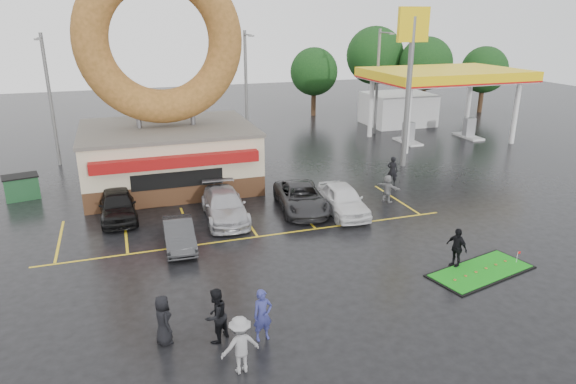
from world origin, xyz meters
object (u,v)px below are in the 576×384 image
object	(u,v)px
person_blue	(263,315)
dumpster	(22,188)
car_black	(118,205)
car_grey	(301,198)
shell_sign	(411,58)
streetlight_mid	(246,87)
person_cameraman	(457,248)
car_silver	(225,205)
gas_station	(423,92)
streetlight_right	(378,80)
car_white	(343,199)
streetlight_left	(50,97)
putting_green	(481,271)
donut_shop	(166,114)
car_dgrey	(179,234)

from	to	relation	value
person_blue	dumpster	distance (m)	19.98
car_black	car_grey	distance (m)	9.64
shell_sign	streetlight_mid	distance (m)	12.93
person_cameraman	dumpster	bearing A→B (deg)	-144.23
streetlight_mid	car_silver	distance (m)	16.08
car_grey	gas_station	bearing A→B (deg)	48.93
streetlight_right	person_cameraman	distance (m)	26.01
shell_sign	car_white	bearing A→B (deg)	-138.14
streetlight_left	putting_green	xyz separation A→B (m)	(17.82, -22.92, -4.75)
streetlight_left	streetlight_mid	bearing A→B (deg)	4.09
car_silver	dumpster	xyz separation A→B (m)	(-10.46, 6.85, -0.09)
car_black	car_grey	world-z (taller)	car_black
streetlight_left	putting_green	bearing A→B (deg)	-52.13
person_cameraman	dumpster	xyz separation A→B (m)	(-18.56, 15.24, -0.22)
donut_shop	shell_sign	distance (m)	16.29
car_black	person_blue	bearing A→B (deg)	-72.75
streetlight_left	car_silver	bearing A→B (deg)	-56.78
donut_shop	car_grey	world-z (taller)	donut_shop
car_white	person_cameraman	world-z (taller)	person_cameraman
gas_station	person_blue	distance (m)	33.81
car_dgrey	streetlight_right	bearing A→B (deg)	45.15
person_cameraman	streetlight_left	bearing A→B (deg)	-157.14
car_dgrey	car_silver	xyz separation A→B (m)	(2.69, 2.68, 0.12)
car_black	donut_shop	bearing A→B (deg)	55.33
gas_station	streetlight_right	xyz separation A→B (m)	(-4.00, 0.98, 1.08)
shell_sign	person_cameraman	bearing A→B (deg)	-112.55
donut_shop	dumpster	size ratio (longest dim) A/B	7.50
shell_sign	person_blue	size ratio (longest dim) A/B	5.93
streetlight_right	car_black	bearing A→B (deg)	-147.99
car_black	car_white	distance (m)	11.80
donut_shop	streetlight_left	size ratio (longest dim) A/B	1.50
person_blue	gas_station	bearing A→B (deg)	43.25
streetlight_left	streetlight_mid	world-z (taller)	same
shell_sign	person_blue	distance (m)	23.28
donut_shop	person_blue	xyz separation A→B (m)	(0.99, -17.55, -3.57)
gas_station	person_cameraman	bearing A→B (deg)	-119.13
car_black	car_grey	bearing A→B (deg)	-12.60
person_cameraman	putting_green	world-z (taller)	person_cameraman
car_silver	car_grey	size ratio (longest dim) A/B	0.99
donut_shop	car_dgrey	distance (m)	10.25
person_blue	car_black	bearing A→B (deg)	102.70
car_white	dumpster	xyz separation A→B (m)	(-16.61, 8.07, -0.13)
gas_station	streetlight_left	bearing A→B (deg)	-178.05
gas_station	putting_green	xyz separation A→B (m)	(-12.18, -23.94, -3.66)
car_black	putting_green	xyz separation A→B (m)	(14.08, -11.00, -0.73)
gas_station	putting_green	bearing A→B (deg)	-116.96
car_white	streetlight_mid	bearing A→B (deg)	98.16
gas_station	car_dgrey	distance (m)	29.58
car_grey	car_black	bearing A→B (deg)	176.35
car_dgrey	car_black	bearing A→B (deg)	121.81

